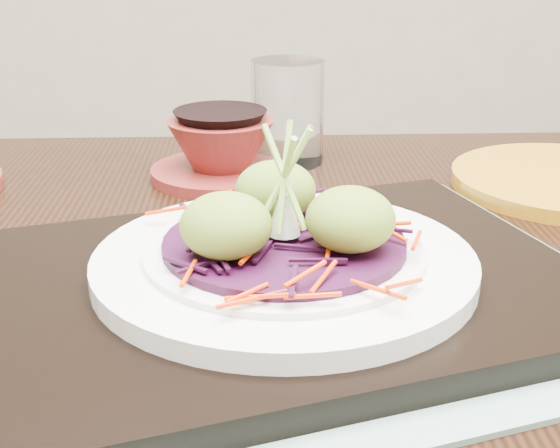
{
  "coord_description": "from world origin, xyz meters",
  "views": [
    {
      "loc": [
        -0.11,
        -0.48,
        1.01
      ],
      "look_at": [
        -0.04,
        0.01,
        0.82
      ],
      "focal_mm": 50.0,
      "sensor_mm": 36.0,
      "label": 1
    }
  ],
  "objects": [
    {
      "name": "placemat",
      "position": [
        -0.04,
        -0.01,
        0.77
      ],
      "size": [
        0.51,
        0.44,
        0.0
      ],
      "primitive_type": "cube",
      "rotation": [
        0.0,
        0.0,
        0.2
      ],
      "color": "gray",
      "rests_on": "dining_table"
    },
    {
      "name": "terracotta_bowl_set",
      "position": [
        -0.06,
        0.27,
        0.79
      ],
      "size": [
        0.19,
        0.19,
        0.06
      ],
      "rotation": [
        0.0,
        0.0,
        -0.52
      ],
      "color": "maroon",
      "rests_on": "dining_table"
    },
    {
      "name": "guacamole_scoops",
      "position": [
        -0.04,
        -0.01,
        0.83
      ],
      "size": [
        0.14,
        0.12,
        0.04
      ],
      "color": "olive",
      "rests_on": "cabbage_bed"
    },
    {
      "name": "cabbage_bed",
      "position": [
        -0.04,
        -0.01,
        0.81
      ],
      "size": [
        0.16,
        0.16,
        0.01
      ],
      "primitive_type": "cylinder",
      "color": "#2F0925",
      "rests_on": "white_plate"
    },
    {
      "name": "serving_tray",
      "position": [
        -0.04,
        -0.01,
        0.78
      ],
      "size": [
        0.44,
        0.37,
        0.02
      ],
      "primitive_type": "cube",
      "rotation": [
        0.0,
        0.0,
        0.2
      ],
      "color": "black",
      "rests_on": "placemat"
    },
    {
      "name": "water_glass",
      "position": [
        0.01,
        0.31,
        0.82
      ],
      "size": [
        0.08,
        0.08,
        0.11
      ],
      "primitive_type": "cylinder",
      "rotation": [
        0.0,
        0.0,
        -0.01
      ],
      "color": "white",
      "rests_on": "dining_table"
    },
    {
      "name": "white_plate",
      "position": [
        -0.04,
        -0.01,
        0.8
      ],
      "size": [
        0.26,
        0.26,
        0.02
      ],
      "color": "white",
      "rests_on": "serving_tray"
    },
    {
      "name": "carrot_julienne",
      "position": [
        -0.04,
        -0.01,
        0.82
      ],
      "size": [
        0.2,
        0.2,
        0.01
      ],
      "primitive_type": null,
      "color": "red",
      "rests_on": "cabbage_bed"
    },
    {
      "name": "scallion_garnish",
      "position": [
        -0.04,
        -0.01,
        0.85
      ],
      "size": [
        0.06,
        0.06,
        0.09
      ],
      "primitive_type": null,
      "color": "#92C64F",
      "rests_on": "cabbage_bed"
    },
    {
      "name": "dining_table",
      "position": [
        -0.01,
        0.01,
        0.67
      ],
      "size": [
        1.3,
        0.93,
        0.77
      ],
      "rotation": [
        0.0,
        0.0,
        -0.1
      ],
      "color": "black",
      "rests_on": "ground"
    }
  ]
}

